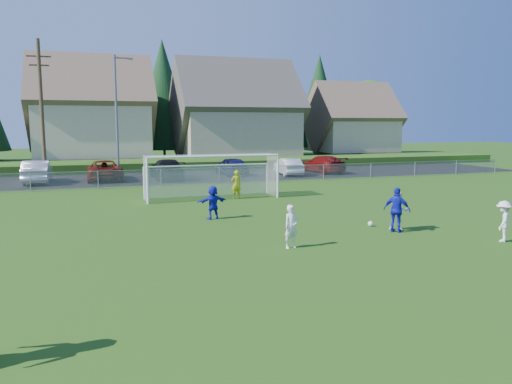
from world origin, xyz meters
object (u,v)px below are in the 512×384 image
at_px(goalkeeper, 236,184).
at_px(soccer_goal, 211,169).
at_px(car_b, 37,172).
at_px(car_f, 288,167).
at_px(player_white_a, 291,227).
at_px(player_white_b, 399,211).
at_px(player_blue_a, 397,210).
at_px(player_blue_b, 213,202).
at_px(car_c, 104,170).
at_px(player_white_c, 503,221).
at_px(car_d, 167,169).
at_px(soccer_ball, 371,224).
at_px(car_e, 231,166).
at_px(car_g, 323,164).

distance_m(goalkeeper, soccer_goal, 1.68).
xyz_separation_m(car_b, car_f, (18.98, -0.56, -0.12)).
distance_m(player_white_a, player_white_b, 5.28).
relative_size(player_blue_a, goalkeeper, 1.09).
height_order(player_blue_b, car_c, car_c).
bearing_deg(car_f, player_white_c, 92.75).
bearing_deg(car_b, car_d, 177.06).
bearing_deg(soccer_goal, car_c, 115.78).
bearing_deg(soccer_goal, player_blue_b, -102.63).
xyz_separation_m(goalkeeper, soccer_goal, (-1.30, 0.68, 0.82)).
bearing_deg(soccer_goal, player_white_a, -90.37).
height_order(soccer_ball, goalkeeper, goalkeeper).
xyz_separation_m(player_white_a, car_f, (9.03, 22.36, -0.06)).
relative_size(player_white_a, player_white_b, 0.97).
relative_size(car_d, car_e, 1.22).
bearing_deg(car_d, player_blue_b, 88.24).
relative_size(player_white_b, car_c, 0.28).
relative_size(player_white_b, car_f, 0.37).
height_order(soccer_ball, car_f, car_f).
bearing_deg(player_blue_b, soccer_ball, 136.37).
bearing_deg(player_white_c, player_blue_a, -79.72).
distance_m(player_white_b, car_e, 22.53).
xyz_separation_m(player_white_b, player_white_c, (2.46, -2.81, -0.02)).
bearing_deg(soccer_goal, soccer_ball, -65.77).
bearing_deg(player_white_b, car_g, 92.11).
xyz_separation_m(car_d, car_g, (13.46, 0.91, -0.03)).
bearing_deg(soccer_goal, goalkeeper, -27.66).
height_order(player_white_b, car_b, car_b).
bearing_deg(car_c, soccer_ball, 114.65).
distance_m(player_white_c, car_f, 23.94).
height_order(player_white_b, car_e, player_white_b).
height_order(soccer_ball, player_white_b, player_white_b).
relative_size(player_white_a, car_g, 0.30).
bearing_deg(player_white_a, car_f, 52.71).
distance_m(player_blue_a, car_g, 23.65).
bearing_deg(car_c, player_white_c, 117.10).
distance_m(soccer_ball, car_d, 20.87).
bearing_deg(player_white_c, car_e, -120.13).
xyz_separation_m(player_white_a, player_white_c, (7.58, -1.54, -0.00)).
bearing_deg(car_e, player_white_c, 92.57).
bearing_deg(player_white_b, car_d, 126.64).
bearing_deg(car_d, player_white_c, 109.16).
relative_size(goalkeeper, car_d, 0.31).
distance_m(player_white_c, car_g, 25.38).
bearing_deg(car_e, player_white_a, 74.91).
xyz_separation_m(player_white_b, car_b, (-15.07, 21.64, 0.04)).
xyz_separation_m(player_white_a, car_b, (-9.94, 22.91, 0.06)).
distance_m(player_blue_b, car_e, 18.83).
xyz_separation_m(goalkeeper, car_b, (-11.32, 11.55, -0.00)).
bearing_deg(car_b, player_blue_a, 124.16).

